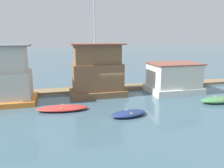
{
  "coord_description": "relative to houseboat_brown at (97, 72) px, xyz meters",
  "views": [
    {
      "loc": [
        -5.35,
        -21.48,
        6.05
      ],
      "look_at": [
        0.0,
        -1.0,
        1.4
      ],
      "focal_mm": 35.0,
      "sensor_mm": 36.0,
      "label": 1
    }
  ],
  "objects": [
    {
      "name": "dock_walkway",
      "position": [
        1.21,
        1.96,
        -2.3
      ],
      "size": [
        33.8,
        1.96,
        0.3
      ],
      "primitive_type": "cube",
      "color": "#846B4C",
      "rests_on": "ground_plane"
    },
    {
      "name": "houseboat_brown",
      "position": [
        0.0,
        0.0,
        0.0
      ],
      "size": [
        5.68,
        3.88,
        9.52
      ],
      "color": "brown",
      "rests_on": "ground_plane"
    },
    {
      "name": "dinghy_red",
      "position": [
        -3.8,
        -4.31,
        -2.24
      ],
      "size": [
        4.32,
        1.92,
        0.41
      ],
      "color": "red",
      "rests_on": "ground_plane"
    },
    {
      "name": "dinghy_navy",
      "position": [
        1.14,
        -6.94,
        -2.24
      ],
      "size": [
        3.05,
        1.76,
        0.42
      ],
      "color": "navy",
      "rests_on": "ground_plane"
    },
    {
      "name": "houseboat_white",
      "position": [
        8.27,
        -1.08,
        -0.89
      ],
      "size": [
        5.42,
        4.18,
        3.24
      ],
      "color": "white",
      "rests_on": "ground_plane"
    },
    {
      "name": "ground_plane",
      "position": [
        1.21,
        -0.55,
        -2.45
      ],
      "size": [
        200.0,
        200.0,
        0.0
      ],
      "primitive_type": "plane",
      "color": "#426070"
    },
    {
      "name": "dinghy_green",
      "position": [
        10.36,
        -5.73,
        -2.18
      ],
      "size": [
        3.69,
        1.53,
        0.54
      ],
      "color": "#47844C",
      "rests_on": "ground_plane"
    }
  ]
}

